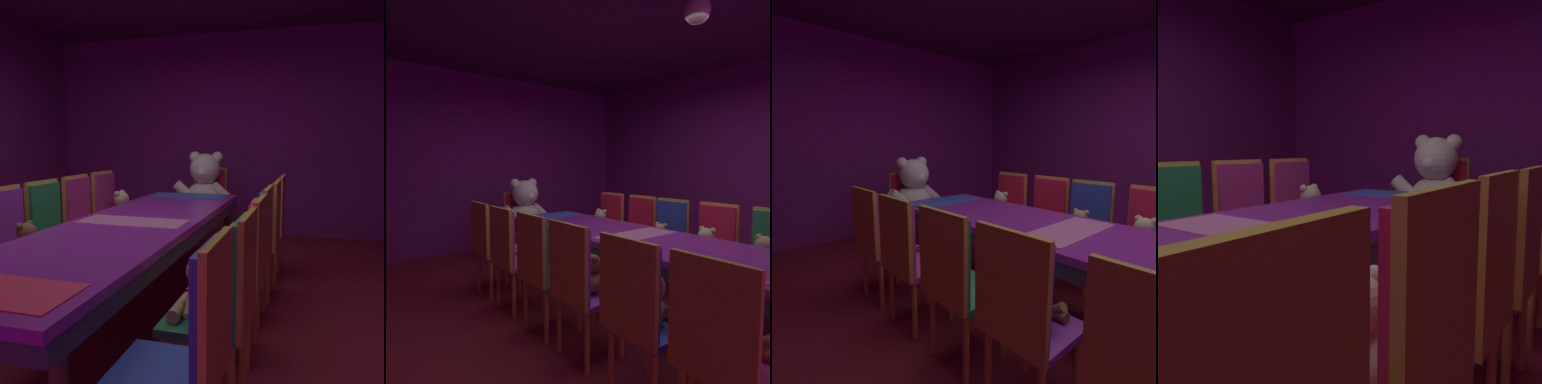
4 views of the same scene
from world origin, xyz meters
The scene contains 21 objects.
ground_plane centered at (0.00, 0.00, 0.00)m, with size 7.90×7.90×0.00m, color maroon.
wall_back centered at (0.00, 3.20, 1.40)m, with size 5.20×0.12×2.80m, color #721E72.
banquet_table centered at (0.00, 0.00, 0.66)m, with size 0.90×3.31×0.75m.
chair_left_2 centered at (-0.85, -0.23, 0.60)m, with size 0.42×0.41×0.98m.
teddy_left_2 centered at (-0.71, -0.23, 0.58)m, with size 0.24×0.30×0.29m.
chair_left_3 centered at (-0.86, 0.25, 0.60)m, with size 0.42×0.41×0.98m.
chair_left_4 centered at (-0.87, 0.78, 0.60)m, with size 0.42×0.41×0.98m.
chair_left_5 centered at (-0.86, 1.29, 0.60)m, with size 0.42×0.41×0.98m.
teddy_left_5 centered at (-0.72, 1.29, 0.60)m, with size 0.27×0.35×0.33m.
chair_right_0 centered at (0.84, -1.30, 0.60)m, with size 0.42×0.41×0.98m.
chair_right_1 centered at (0.87, -0.79, 0.60)m, with size 0.42×0.41×0.98m.
teddy_right_1 centered at (0.72, -0.79, 0.60)m, with size 0.26×0.34×0.32m.
chair_right_2 centered at (0.86, -0.26, 0.60)m, with size 0.42×0.41×0.98m.
teddy_right_2 centered at (0.71, -0.26, 0.59)m, with size 0.25×0.33×0.31m.
chair_right_3 centered at (0.84, 0.28, 0.60)m, with size 0.42×0.41×0.98m.
teddy_right_3 centered at (0.70, 0.28, 0.58)m, with size 0.23×0.29×0.28m.
chair_right_4 centered at (0.87, 0.75, 0.60)m, with size 0.42×0.41×0.98m.
chair_right_5 centered at (0.87, 1.29, 0.60)m, with size 0.42×0.41×0.98m.
teddy_right_5 centered at (0.72, 1.29, 0.60)m, with size 0.26×0.34×0.32m.
throne_chair centered at (0.00, 2.20, 0.60)m, with size 0.41×0.42×0.98m.
king_teddy_bear centered at (0.00, 2.02, 0.76)m, with size 0.76×0.59×0.72m.
Camera 1 is at (1.23, -2.69, 1.33)m, focal length 39.14 mm.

